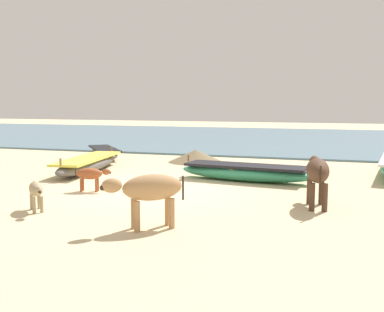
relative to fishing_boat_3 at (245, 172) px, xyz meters
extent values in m
plane|color=beige|center=(-2.00, -1.90, -0.26)|extent=(80.00, 80.00, 0.00)
cube|color=slate|center=(-2.00, 15.21, -0.22)|extent=(60.00, 20.00, 0.08)
ellipsoid|color=#338C66|center=(0.00, 0.00, -0.02)|extent=(3.97, 1.37, 0.46)
cube|color=black|center=(0.00, 0.00, 0.17)|extent=(3.50, 1.30, 0.07)
cube|color=olive|center=(-0.29, 0.03, 0.10)|extent=(0.21, 0.82, 0.04)
cylinder|color=olive|center=(-1.78, 0.19, 0.31)|extent=(0.06, 0.06, 0.20)
ellipsoid|color=#5B5651|center=(-6.43, 3.46, -0.05)|extent=(2.68, 2.99, 0.40)
cube|color=black|center=(-6.43, 3.46, 0.12)|extent=(2.42, 2.68, 0.07)
cube|color=olive|center=(-6.28, 3.27, 0.06)|extent=(0.61, 0.54, 0.04)
cylinder|color=olive|center=(-5.49, 2.33, 0.25)|extent=(0.06, 0.06, 0.20)
ellipsoid|color=#5B5651|center=(-5.16, 0.14, -0.02)|extent=(1.54, 4.27, 0.46)
cube|color=#EAD84C|center=(-5.16, 0.14, 0.17)|extent=(1.44, 3.77, 0.07)
cube|color=olive|center=(-5.11, -0.17, 0.10)|extent=(0.81, 0.23, 0.04)
cylinder|color=olive|center=(-4.88, -1.76, 0.31)|extent=(0.06, 0.06, 0.20)
ellipsoid|color=#4C3323|center=(2.08, -2.74, 0.54)|extent=(0.62, 1.21, 0.51)
ellipsoid|color=#4C3323|center=(1.98, -1.98, 0.62)|extent=(0.28, 0.41, 0.27)
sphere|color=#2D2119|center=(1.95, -1.82, 0.59)|extent=(0.12, 0.12, 0.11)
cylinder|color=#4C3323|center=(1.91, -2.43, 0.03)|extent=(0.12, 0.12, 0.58)
cylinder|color=#4C3323|center=(2.16, -2.39, 0.03)|extent=(0.12, 0.12, 0.58)
cylinder|color=#4C3323|center=(2.01, -3.09, 0.03)|extent=(0.12, 0.12, 0.58)
cylinder|color=#4C3323|center=(2.26, -3.06, 0.03)|extent=(0.12, 0.12, 0.58)
cylinder|color=#2D2119|center=(2.17, -3.35, 0.49)|extent=(0.04, 0.04, 0.47)
ellipsoid|color=tan|center=(-3.35, -4.84, 0.21)|extent=(0.66, 0.67, 0.29)
ellipsoid|color=tan|center=(-3.03, -5.16, 0.25)|extent=(0.25, 0.25, 0.16)
sphere|color=#2D2119|center=(-2.97, -5.23, 0.24)|extent=(0.09, 0.09, 0.06)
cylinder|color=tan|center=(-3.16, -4.93, -0.09)|extent=(0.07, 0.07, 0.34)
cylinder|color=tan|center=(-3.26, -5.04, -0.09)|extent=(0.07, 0.07, 0.34)
cylinder|color=tan|center=(-3.43, -4.65, -0.09)|extent=(0.07, 0.07, 0.34)
cylinder|color=tan|center=(-3.54, -4.76, -0.09)|extent=(0.07, 0.07, 0.34)
cylinder|color=#2D2119|center=(-3.60, -4.59, 0.18)|extent=(0.02, 0.02, 0.28)
ellipsoid|color=#9E4C28|center=(-3.40, -2.71, 0.19)|extent=(0.70, 0.43, 0.28)
ellipsoid|color=#9E4C28|center=(-2.98, -2.59, 0.24)|extent=(0.24, 0.18, 0.15)
sphere|color=#2D2119|center=(-2.89, -2.57, 0.22)|extent=(0.07, 0.07, 0.06)
cylinder|color=#9E4C28|center=(-3.24, -2.59, -0.09)|extent=(0.07, 0.07, 0.33)
cylinder|color=#9E4C28|center=(-3.20, -2.73, -0.09)|extent=(0.07, 0.07, 0.33)
cylinder|color=#9E4C28|center=(-3.60, -2.69, -0.09)|extent=(0.07, 0.07, 0.33)
cylinder|color=#9E4C28|center=(-3.56, -2.83, -0.09)|extent=(0.07, 0.07, 0.33)
cylinder|color=#2D2119|center=(-3.73, -2.80, 0.16)|extent=(0.02, 0.02, 0.27)
ellipsoid|color=tan|center=(-0.58, -5.28, 0.48)|extent=(1.10, 1.01, 0.47)
ellipsoid|color=tan|center=(-1.13, -5.73, 0.56)|extent=(0.41, 0.39, 0.25)
sphere|color=#2D2119|center=(-1.26, -5.83, 0.53)|extent=(0.14, 0.14, 0.10)
cylinder|color=tan|center=(-0.75, -5.57, 0.01)|extent=(0.11, 0.11, 0.54)
cylinder|color=tan|center=(-0.90, -5.39, 0.01)|extent=(0.11, 0.11, 0.54)
cylinder|color=tan|center=(-0.26, -5.18, 0.01)|extent=(0.11, 0.11, 0.54)
cylinder|color=tan|center=(-0.41, -4.99, 0.01)|extent=(0.11, 0.11, 0.54)
cylinder|color=#2D2119|center=(-0.14, -4.93, 0.43)|extent=(0.04, 0.04, 0.44)
cone|color=#7A6647|center=(-2.57, 3.41, -0.03)|extent=(2.52, 2.52, 0.46)
camera|label=1|loc=(2.50, -12.40, 1.95)|focal=42.05mm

